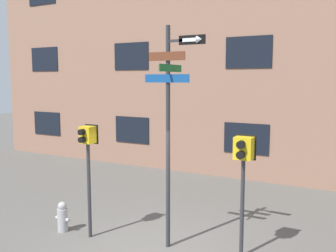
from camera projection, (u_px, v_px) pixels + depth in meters
The scene contains 5 objects.
building_facade at pixel (252, 9), 12.84m from camera, with size 24.00×0.63×11.94m.
street_sign_pole at pixel (170, 118), 7.63m from camera, with size 1.32×0.94×4.63m.
pedestrian_signal_left at pixel (88, 151), 8.25m from camera, with size 0.35×0.40×2.56m.
pedestrian_signal_right at pixel (243, 161), 7.30m from camera, with size 0.42×0.40×2.47m.
fire_hydrant at pixel (63, 217), 8.77m from camera, with size 0.40×0.24×0.71m.
Camera 1 is at (3.72, -6.16, 3.55)m, focal length 40.00 mm.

